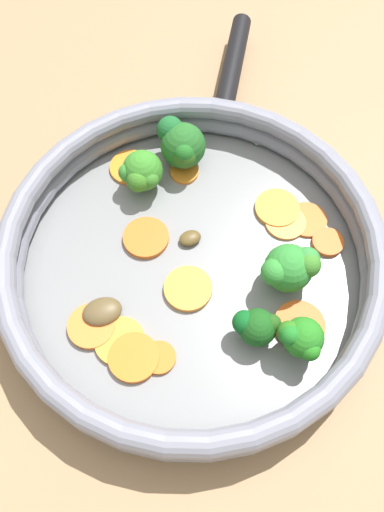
% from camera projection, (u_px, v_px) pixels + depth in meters
% --- Properties ---
extents(ground_plane, '(4.00, 4.00, 0.00)m').
position_uv_depth(ground_plane, '(192.00, 270.00, 0.49)').
color(ground_plane, '#997854').
extents(skillet, '(0.33, 0.33, 0.02)m').
position_uv_depth(skillet, '(192.00, 267.00, 0.48)').
color(skillet, gray).
rests_on(skillet, ground_plane).
extents(skillet_rim_wall, '(0.35, 0.35, 0.04)m').
position_uv_depth(skillet_rim_wall, '(192.00, 253.00, 0.45)').
color(skillet_rim_wall, slate).
rests_on(skillet_rim_wall, skillet).
extents(skillet_handle, '(0.17, 0.06, 0.02)m').
position_uv_depth(skillet_handle, '(232.00, 69.00, 0.57)').
color(skillet_handle, black).
rests_on(skillet_handle, skillet).
extents(skillet_rivet_left, '(0.01, 0.01, 0.01)m').
position_uv_depth(skillet_rivet_left, '(257.00, 141.00, 0.53)').
color(skillet_rivet_left, gray).
rests_on(skillet_rivet_left, skillet).
extents(skillet_rivet_right, '(0.01, 0.01, 0.01)m').
position_uv_depth(skillet_rivet_right, '(180.00, 130.00, 0.54)').
color(skillet_rivet_right, gray).
rests_on(skillet_rivet_right, skillet).
extents(carrot_slice_0, '(0.05, 0.05, 0.00)m').
position_uv_depth(carrot_slice_0, '(307.00, 220.00, 0.49)').
color(carrot_slice_0, orange).
rests_on(carrot_slice_0, skillet).
extents(carrot_slice_1, '(0.05, 0.05, 0.01)m').
position_uv_depth(carrot_slice_1, '(134.00, 357.00, 0.43)').
color(carrot_slice_1, orange).
rests_on(carrot_slice_1, skillet).
extents(carrot_slice_2, '(0.06, 0.06, 0.00)m').
position_uv_depth(carrot_slice_2, '(131.00, 167.00, 0.52)').
color(carrot_slice_2, orange).
rests_on(carrot_slice_2, skillet).
extents(carrot_slice_3, '(0.04, 0.04, 0.00)m').
position_uv_depth(carrot_slice_3, '(185.00, 172.00, 0.52)').
color(carrot_slice_3, orange).
rests_on(carrot_slice_3, skillet).
extents(carrot_slice_4, '(0.06, 0.06, 0.01)m').
position_uv_depth(carrot_slice_4, '(146.00, 238.00, 0.48)').
color(carrot_slice_4, orange).
rests_on(carrot_slice_4, skillet).
extents(carrot_slice_5, '(0.05, 0.05, 0.01)m').
position_uv_depth(carrot_slice_5, '(299.00, 325.00, 0.44)').
color(carrot_slice_5, '#E05C20').
rests_on(carrot_slice_5, skillet).
extents(carrot_slice_6, '(0.06, 0.06, 0.00)m').
position_uv_depth(carrot_slice_6, '(277.00, 208.00, 0.50)').
color(carrot_slice_6, orange).
rests_on(carrot_slice_6, skillet).
extents(carrot_slice_7, '(0.05, 0.05, 0.00)m').
position_uv_depth(carrot_slice_7, '(285.00, 222.00, 0.49)').
color(carrot_slice_7, '#F98C3E').
rests_on(carrot_slice_7, skillet).
extents(carrot_slice_8, '(0.04, 0.04, 0.01)m').
position_uv_depth(carrot_slice_8, '(328.00, 242.00, 0.48)').
color(carrot_slice_8, '#D85D20').
rests_on(carrot_slice_8, skillet).
extents(carrot_slice_9, '(0.06, 0.06, 0.01)m').
position_uv_depth(carrot_slice_9, '(188.00, 289.00, 0.46)').
color(carrot_slice_9, orange).
rests_on(carrot_slice_9, skillet).
extents(carrot_slice_10, '(0.05, 0.05, 0.01)m').
position_uv_depth(carrot_slice_10, '(92.00, 326.00, 0.44)').
color(carrot_slice_10, orange).
rests_on(carrot_slice_10, skillet).
extents(carrot_slice_11, '(0.05, 0.05, 0.00)m').
position_uv_depth(carrot_slice_11, '(120.00, 341.00, 0.43)').
color(carrot_slice_11, orange).
rests_on(carrot_slice_11, skillet).
extents(carrot_slice_12, '(0.04, 0.04, 0.00)m').
position_uv_depth(carrot_slice_12, '(159.00, 358.00, 0.43)').
color(carrot_slice_12, orange).
rests_on(carrot_slice_12, skillet).
extents(broccoli_floret_0, '(0.04, 0.04, 0.05)m').
position_uv_depth(broccoli_floret_0, '(300.00, 338.00, 0.41)').
color(broccoli_floret_0, '#74A660').
rests_on(broccoli_floret_0, skillet).
extents(broccoli_floret_1, '(0.05, 0.04, 0.04)m').
position_uv_depth(broccoli_floret_1, '(141.00, 173.00, 0.49)').
color(broccoli_floret_1, '#7FB365').
rests_on(broccoli_floret_1, skillet).
extents(broccoli_floret_2, '(0.06, 0.05, 0.05)m').
position_uv_depth(broccoli_floret_2, '(179.00, 145.00, 0.50)').
color(broccoli_floret_2, '#79984D').
rests_on(broccoli_floret_2, skillet).
extents(broccoli_floret_3, '(0.04, 0.05, 0.05)m').
position_uv_depth(broccoli_floret_3, '(291.00, 268.00, 0.44)').
color(broccoli_floret_3, '#7A9E4D').
rests_on(broccoli_floret_3, skillet).
extents(broccoli_floret_4, '(0.03, 0.04, 0.04)m').
position_uv_depth(broccoli_floret_4, '(256.00, 326.00, 0.42)').
color(broccoli_floret_4, '#8AAA6E').
rests_on(broccoli_floret_4, skillet).
extents(mushroom_piece_0, '(0.02, 0.03, 0.01)m').
position_uv_depth(mushroom_piece_0, '(187.00, 238.00, 0.48)').
color(mushroom_piece_0, brown).
rests_on(mushroom_piece_0, skillet).
extents(mushroom_piece_1, '(0.03, 0.04, 0.01)m').
position_uv_depth(mushroom_piece_1, '(102.00, 312.00, 0.44)').
color(mushroom_piece_1, brown).
rests_on(mushroom_piece_1, skillet).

